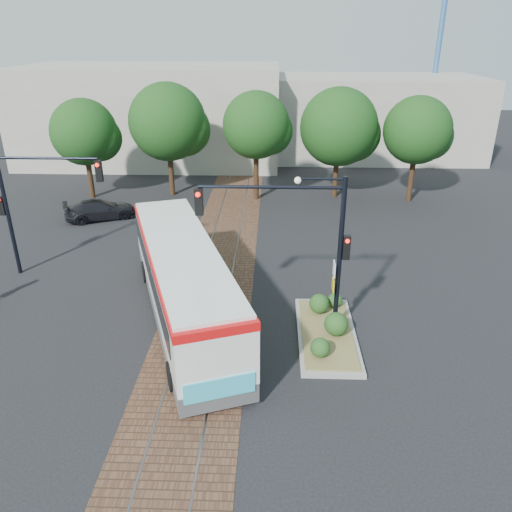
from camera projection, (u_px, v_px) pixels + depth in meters
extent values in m
plane|color=black|center=(205.00, 320.00, 20.18)|extent=(120.00, 120.00, 0.00)
cube|color=brown|center=(216.00, 275.00, 23.82)|extent=(3.60, 40.00, 0.01)
cube|color=slate|center=(200.00, 275.00, 23.84)|extent=(0.06, 40.00, 0.01)
cube|color=slate|center=(232.00, 276.00, 23.79)|extent=(0.06, 40.00, 0.01)
cylinder|color=#382314|center=(90.00, 177.00, 34.48)|extent=(0.36, 0.36, 2.86)
sphere|color=#173511|center=(84.00, 132.00, 33.21)|extent=(4.40, 4.40, 4.40)
cylinder|color=#382314|center=(171.00, 173.00, 34.98)|extent=(0.36, 0.36, 3.12)
sphere|color=#173511|center=(168.00, 122.00, 33.53)|extent=(5.20, 5.20, 5.20)
cylinder|color=#382314|center=(256.00, 175.00, 34.00)|extent=(0.36, 0.36, 3.39)
sphere|color=#173511|center=(256.00, 125.00, 32.62)|extent=(4.40, 4.40, 4.40)
cylinder|color=#382314|center=(335.00, 176.00, 34.66)|extent=(0.36, 0.36, 2.86)
sphere|color=#173511|center=(339.00, 127.00, 33.27)|extent=(5.20, 5.20, 5.20)
cylinder|color=#382314|center=(411.00, 178.00, 33.72)|extent=(0.36, 0.36, 3.12)
sphere|color=#173511|center=(417.00, 130.00, 32.39)|extent=(4.40, 4.40, 4.40)
cube|color=#ADA899|center=(154.00, 113.00, 44.28)|extent=(22.00, 12.00, 8.00)
cube|color=#ADA899|center=(376.00, 117.00, 45.66)|extent=(18.00, 10.00, 7.00)
cylinder|color=#3F72B2|center=(438.00, 50.00, 46.84)|extent=(0.50, 0.50, 18.00)
cube|color=#48484B|center=(185.00, 306.00, 20.11)|extent=(6.30, 12.05, 0.69)
cube|color=white|center=(183.00, 277.00, 19.58)|extent=(6.31, 12.06, 1.88)
cube|color=black|center=(182.00, 267.00, 19.72)|extent=(5.98, 10.95, 0.89)
cube|color=red|center=(182.00, 252.00, 19.13)|extent=(6.35, 12.07, 0.30)
cube|color=white|center=(181.00, 247.00, 19.05)|extent=(6.11, 11.66, 0.14)
cube|color=black|center=(217.00, 352.00, 14.37)|extent=(1.54, 0.64, 0.89)
cube|color=#34B5D2|center=(220.00, 388.00, 14.72)|extent=(2.08, 0.78, 0.69)
cube|color=orange|center=(222.00, 298.00, 19.31)|extent=(1.54, 4.23, 1.09)
cylinder|color=black|center=(173.00, 376.00, 16.11)|extent=(0.66, 1.05, 0.99)
cylinder|color=black|center=(241.00, 363.00, 16.73)|extent=(0.66, 1.05, 0.99)
cylinder|color=black|center=(147.00, 271.00, 23.10)|extent=(0.66, 1.05, 0.99)
cylinder|color=black|center=(195.00, 265.00, 23.72)|extent=(0.66, 1.05, 0.99)
cube|color=gray|center=(327.00, 334.00, 19.08)|extent=(2.20, 5.20, 0.15)
cube|color=olive|center=(327.00, 332.00, 19.04)|extent=(1.90, 4.80, 0.08)
sphere|color=#1E4719|center=(320.00, 347.00, 17.43)|extent=(0.70, 0.70, 0.70)
sphere|color=#1E4719|center=(336.00, 324.00, 18.64)|extent=(0.90, 0.90, 0.90)
sphere|color=#1E4719|center=(319.00, 303.00, 20.14)|extent=(0.80, 0.80, 0.80)
sphere|color=#1E4719|center=(335.00, 300.00, 20.61)|extent=(0.60, 0.60, 0.60)
cylinder|color=black|center=(339.00, 258.00, 17.96)|extent=(0.18, 0.18, 6.00)
cylinder|color=black|center=(271.00, 187.00, 16.97)|extent=(5.00, 0.12, 0.12)
cube|color=black|center=(199.00, 202.00, 17.28)|extent=(0.28, 0.22, 0.95)
sphere|color=#FF190C|center=(198.00, 195.00, 17.03)|extent=(0.18, 0.18, 0.18)
cube|color=black|center=(346.00, 248.00, 17.79)|extent=(0.26, 0.20, 0.90)
sphere|color=#FF190C|center=(348.00, 241.00, 17.55)|extent=(0.16, 0.16, 0.16)
cube|color=white|center=(334.00, 269.00, 18.02)|extent=(0.04, 0.45, 0.55)
cube|color=yellow|center=(333.00, 285.00, 18.29)|extent=(0.04, 0.45, 0.45)
cylinder|color=black|center=(322.00, 179.00, 16.79)|extent=(1.60, 0.08, 0.08)
sphere|color=silver|center=(298.00, 180.00, 16.84)|extent=(0.24, 0.24, 0.24)
cylinder|color=black|center=(8.00, 214.00, 22.89)|extent=(0.18, 0.18, 6.00)
cylinder|color=black|center=(46.00, 158.00, 21.75)|extent=(4.50, 0.12, 0.12)
cube|color=black|center=(99.00, 171.00, 21.90)|extent=(0.28, 0.22, 0.95)
sphere|color=#FF190C|center=(97.00, 165.00, 21.65)|extent=(0.18, 0.18, 0.18)
cube|color=black|center=(1.00, 206.00, 22.73)|extent=(0.26, 0.20, 0.90)
imported|color=black|center=(100.00, 209.00, 30.75)|extent=(4.58, 3.32, 1.23)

